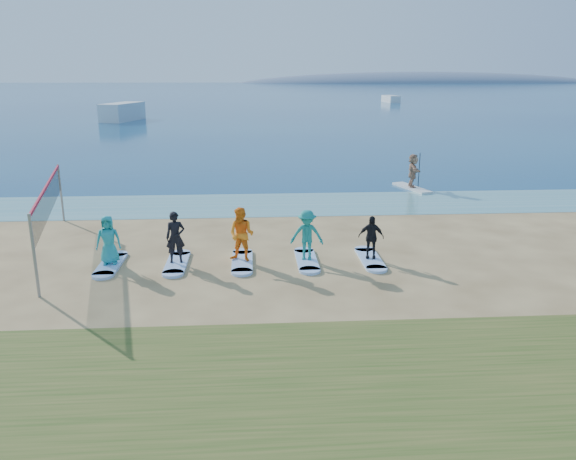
{
  "coord_description": "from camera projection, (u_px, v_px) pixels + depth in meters",
  "views": [
    {
      "loc": [
        -1.33,
        -16.39,
        6.34
      ],
      "look_at": [
        -0.1,
        2.0,
        1.1
      ],
      "focal_mm": 35.0,
      "sensor_mm": 36.0,
      "label": 1
    }
  ],
  "objects": [
    {
      "name": "student_4",
      "position": [
        371.0,
        237.0,
        19.27
      ],
      "size": [
        0.93,
        0.51,
        1.49
      ],
      "primitive_type": "imported",
      "rotation": [
        0.0,
        0.0,
        -0.18
      ],
      "color": "black",
      "rests_on": "surfboard_4"
    },
    {
      "name": "boat_offshore_a",
      "position": [
        123.0,
        121.0,
        73.99
      ],
      "size": [
        4.7,
        8.38,
        2.29
      ],
      "primitive_type": "cube",
      "rotation": [
        0.0,
        0.0,
        -0.25
      ],
      "color": "silver",
      "rests_on": "ground"
    },
    {
      "name": "surfboard_1",
      "position": [
        177.0,
        263.0,
        19.06
      ],
      "size": [
        0.7,
        2.2,
        0.09
      ],
      "primitive_type": "cube",
      "color": "#A3C8FC",
      "rests_on": "ground"
    },
    {
      "name": "surfboard_4",
      "position": [
        370.0,
        259.0,
        19.49
      ],
      "size": [
        0.7,
        2.2,
        0.09
      ],
      "primitive_type": "cube",
      "color": "#A3C8FC",
      "rests_on": "ground"
    },
    {
      "name": "boat_offshore_b",
      "position": [
        391.0,
        102.0,
        116.71
      ],
      "size": [
        2.78,
        5.79,
        1.4
      ],
      "primitive_type": "cube",
      "rotation": [
        0.0,
        0.0,
        0.11
      ],
      "color": "silver",
      "rests_on": "ground"
    },
    {
      "name": "island_ridge",
      "position": [
        423.0,
        83.0,
        311.54
      ],
      "size": [
        220.0,
        56.0,
        18.0
      ],
      "primitive_type": "ellipsoid",
      "color": "slate",
      "rests_on": "ground"
    },
    {
      "name": "paddleboarder",
      "position": [
        413.0,
        171.0,
        30.96
      ],
      "size": [
        0.71,
        1.74,
        1.83
      ],
      "primitive_type": "imported",
      "rotation": [
        0.0,
        0.0,
        1.47
      ],
      "color": "tan",
      "rests_on": "paddleboard"
    },
    {
      "name": "paddleboard",
      "position": [
        412.0,
        188.0,
        31.23
      ],
      "size": [
        1.56,
        3.07,
        0.12
      ],
      "primitive_type": "cube",
      "rotation": [
        0.0,
        0.0,
        0.3
      ],
      "color": "silver",
      "rests_on": "ground"
    },
    {
      "name": "student_2",
      "position": [
        242.0,
        235.0,
        18.94
      ],
      "size": [
        1.1,
        1.0,
        1.85
      ],
      "primitive_type": "imported",
      "rotation": [
        0.0,
        0.0,
        -0.41
      ],
      "color": "orange",
      "rests_on": "surfboard_2"
    },
    {
      "name": "ocean",
      "position": [
        254.0,
        92.0,
        171.11
      ],
      "size": [
        600.0,
        600.0,
        0.0
      ],
      "primitive_type": "plane",
      "color": "navy",
      "rests_on": "ground"
    },
    {
      "name": "student_3",
      "position": [
        307.0,
        235.0,
        19.1
      ],
      "size": [
        1.2,
        0.8,
        1.73
      ],
      "primitive_type": "imported",
      "rotation": [
        0.0,
        0.0,
        -0.15
      ],
      "color": "teal",
      "rests_on": "surfboard_3"
    },
    {
      "name": "ground",
      "position": [
        296.0,
        281.0,
        17.55
      ],
      "size": [
        600.0,
        600.0,
        0.0
      ],
      "primitive_type": "plane",
      "color": "tan",
      "rests_on": "ground"
    },
    {
      "name": "surfboard_3",
      "position": [
        307.0,
        260.0,
        19.35
      ],
      "size": [
        0.7,
        2.2,
        0.09
      ],
      "primitive_type": "cube",
      "color": "#A3C8FC",
      "rests_on": "ground"
    },
    {
      "name": "surfboard_2",
      "position": [
        242.0,
        262.0,
        19.2
      ],
      "size": [
        0.7,
        2.2,
        0.09
      ],
      "primitive_type": "cube",
      "color": "#A3C8FC",
      "rests_on": "ground"
    },
    {
      "name": "shallow_water",
      "position": [
        279.0,
        204.0,
        27.63
      ],
      "size": [
        600.0,
        600.0,
        0.0
      ],
      "primitive_type": "plane",
      "color": "teal",
      "rests_on": "ground"
    },
    {
      "name": "surfboard_0",
      "position": [
        111.0,
        265.0,
        18.92
      ],
      "size": [
        0.7,
        2.2,
        0.09
      ],
      "primitive_type": "cube",
      "color": "#A3C8FC",
      "rests_on": "ground"
    },
    {
      "name": "student_1",
      "position": [
        175.0,
        237.0,
        18.81
      ],
      "size": [
        0.69,
        0.5,
        1.75
      ],
      "primitive_type": "imported",
      "rotation": [
        0.0,
        0.0,
        0.13
      ],
      "color": "black",
      "rests_on": "surfboard_1"
    },
    {
      "name": "student_0",
      "position": [
        108.0,
        240.0,
        18.68
      ],
      "size": [
        0.85,
        0.59,
        1.65
      ],
      "primitive_type": "imported",
      "rotation": [
        0.0,
        0.0,
        0.08
      ],
      "color": "teal",
      "rests_on": "surfboard_0"
    },
    {
      "name": "volleyball_net",
      "position": [
        48.0,
        200.0,
        19.96
      ],
      "size": [
        2.11,
        8.86,
        2.5
      ],
      "rotation": [
        0.0,
        0.0,
        0.23
      ],
      "color": "gray",
      "rests_on": "ground"
    }
  ]
}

